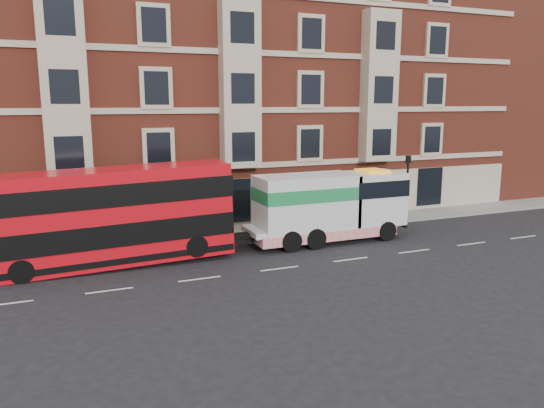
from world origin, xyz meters
The scene contains 9 objects.
ground centered at (0.00, 0.00, 0.00)m, with size 120.00×120.00×0.00m, color black.
sidewalk centered at (0.00, 7.50, 0.07)m, with size 90.00×3.00×0.15m, color slate.
victorian_terrace centered at (0.50, 15.00, 10.07)m, with size 45.00×12.00×20.40m.
filler_east centered at (32.00, 14.00, 9.43)m, with size 18.00×10.00×19.00m.
lamp_post_west centered at (-6.00, 6.20, 2.68)m, with size 0.35×0.15×4.35m.
lamp_post_east centered at (12.00, 6.20, 2.68)m, with size 0.35×0.15×4.35m.
double_decker_bus centered at (-7.49, 3.71, 2.55)m, with size 11.90×2.73×4.82m.
tow_truck centered at (4.58, 3.71, 2.11)m, with size 9.53×2.82×3.97m.
pedestrian centered at (-9.23, 6.50, 1.05)m, with size 0.66×0.43×1.81m, color black.
Camera 1 is at (-9.83, -22.77, 8.01)m, focal length 35.00 mm.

